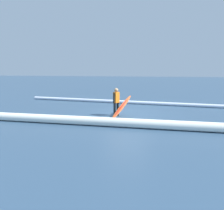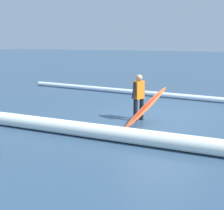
% 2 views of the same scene
% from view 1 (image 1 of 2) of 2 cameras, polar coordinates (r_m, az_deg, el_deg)
% --- Properties ---
extents(ground_plane, '(147.90, 147.90, 0.00)m').
position_cam_1_polar(ground_plane, '(13.10, 3.92, -2.15)').
color(ground_plane, '#314B66').
extents(surfer, '(0.32, 0.55, 1.55)m').
position_cam_1_polar(surfer, '(12.20, 1.11, 1.17)').
color(surfer, black).
rests_on(surfer, ground_plane).
extents(surfboard, '(0.93, 2.09, 1.10)m').
position_cam_1_polar(surfboard, '(12.04, 2.48, -0.55)').
color(surfboard, '#E55926').
rests_on(surfboard, ground_plane).
extents(wave_crest_foreground, '(20.58, 1.81, 0.24)m').
position_cam_1_polar(wave_crest_foreground, '(16.48, 10.65, 0.45)').
color(wave_crest_foreground, white).
rests_on(wave_crest_foreground, ground_plane).
extents(wave_crest_midground, '(14.03, 0.75, 0.41)m').
position_cam_1_polar(wave_crest_midground, '(10.37, -7.34, -4.01)').
color(wave_crest_midground, white).
rests_on(wave_crest_midground, ground_plane).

